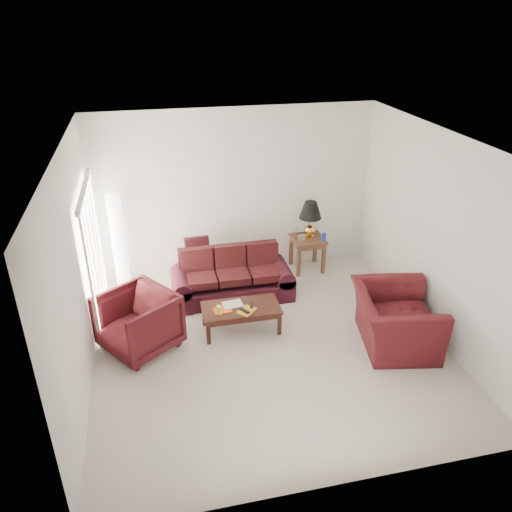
{
  "coord_description": "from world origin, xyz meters",
  "views": [
    {
      "loc": [
        -1.5,
        -5.8,
        4.5
      ],
      "look_at": [
        0.0,
        0.85,
        1.05
      ],
      "focal_mm": 35.0,
      "sensor_mm": 36.0,
      "label": 1
    }
  ],
  "objects_px": {
    "armchair_right": "(395,319)",
    "coffee_table": "(241,318)",
    "sofa": "(232,276)",
    "floor_lamp": "(119,242)",
    "end_table": "(307,253)",
    "armchair_left": "(138,322)"
  },
  "relations": [
    {
      "from": "floor_lamp",
      "to": "coffee_table",
      "type": "height_order",
      "value": "floor_lamp"
    },
    {
      "from": "sofa",
      "to": "armchair_left",
      "type": "xyz_separation_m",
      "value": [
        -1.56,
        -1.1,
        0.03
      ]
    },
    {
      "from": "end_table",
      "to": "coffee_table",
      "type": "bearing_deg",
      "value": -133.49
    },
    {
      "from": "sofa",
      "to": "coffee_table",
      "type": "xyz_separation_m",
      "value": [
        -0.04,
        -0.98,
        -0.21
      ]
    },
    {
      "from": "end_table",
      "to": "armchair_right",
      "type": "bearing_deg",
      "value": -78.47
    },
    {
      "from": "sofa",
      "to": "armchair_left",
      "type": "distance_m",
      "value": 1.91
    },
    {
      "from": "sofa",
      "to": "end_table",
      "type": "relative_size",
      "value": 3.13
    },
    {
      "from": "end_table",
      "to": "floor_lamp",
      "type": "bearing_deg",
      "value": 179.15
    },
    {
      "from": "armchair_right",
      "to": "coffee_table",
      "type": "relative_size",
      "value": 1.09
    },
    {
      "from": "sofa",
      "to": "floor_lamp",
      "type": "xyz_separation_m",
      "value": [
        -1.81,
        0.76,
        0.47
      ]
    },
    {
      "from": "end_table",
      "to": "armchair_left",
      "type": "height_order",
      "value": "armchair_left"
    },
    {
      "from": "end_table",
      "to": "armchair_left",
      "type": "distance_m",
      "value": 3.61
    },
    {
      "from": "end_table",
      "to": "coffee_table",
      "type": "height_order",
      "value": "end_table"
    },
    {
      "from": "sofa",
      "to": "end_table",
      "type": "distance_m",
      "value": 1.71
    },
    {
      "from": "floor_lamp",
      "to": "sofa",
      "type": "bearing_deg",
      "value": -22.66
    },
    {
      "from": "floor_lamp",
      "to": "coffee_table",
      "type": "relative_size",
      "value": 1.5
    },
    {
      "from": "coffee_table",
      "to": "armchair_right",
      "type": "bearing_deg",
      "value": -39.53
    },
    {
      "from": "floor_lamp",
      "to": "armchair_left",
      "type": "xyz_separation_m",
      "value": [
        0.25,
        -1.86,
        -0.44
      ]
    },
    {
      "from": "sofa",
      "to": "floor_lamp",
      "type": "bearing_deg",
      "value": 159.9
    },
    {
      "from": "end_table",
      "to": "floor_lamp",
      "type": "distance_m",
      "value": 3.42
    },
    {
      "from": "floor_lamp",
      "to": "armchair_left",
      "type": "bearing_deg",
      "value": -82.35
    },
    {
      "from": "end_table",
      "to": "armchair_right",
      "type": "height_order",
      "value": "armchair_right"
    }
  ]
}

